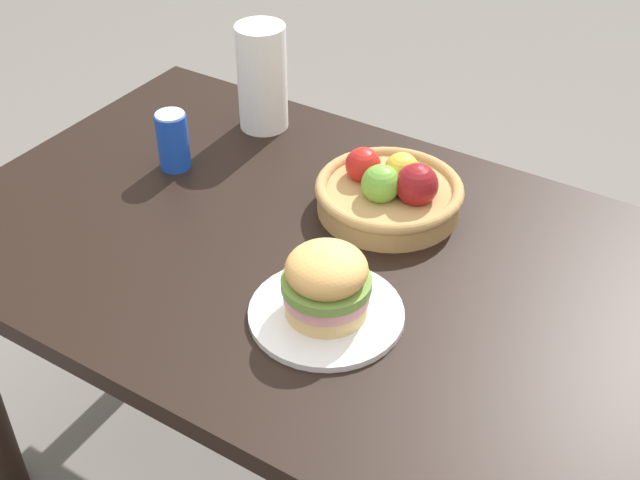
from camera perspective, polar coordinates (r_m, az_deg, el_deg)
dining_table at (r=1.61m, az=-0.72°, el=-3.12°), size 1.40×0.90×0.75m
plate at (r=1.39m, az=0.43°, el=-5.06°), size 0.26×0.26×0.01m
sandwich at (r=1.35m, az=0.44°, el=-2.91°), size 0.15×0.15×0.13m
soda_can at (r=1.76m, az=-10.08°, el=6.74°), size 0.07×0.07×0.13m
fruit_basket at (r=1.62m, az=4.82°, el=3.34°), size 0.29×0.29×0.12m
paper_towel_roll at (r=1.86m, az=-4.00°, el=11.08°), size 0.11×0.11×0.24m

